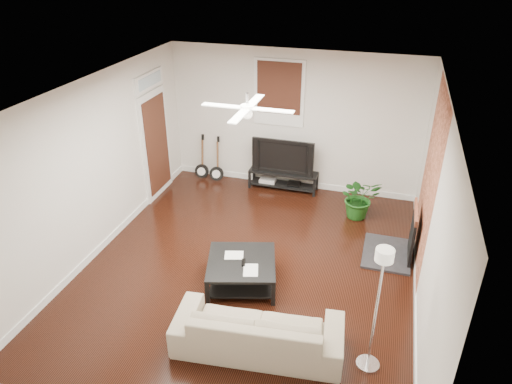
# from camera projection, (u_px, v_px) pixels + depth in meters

# --- Properties ---
(room) EXTENTS (5.01, 6.01, 2.81)m
(room) POSITION_uv_depth(u_px,v_px,m) (248.00, 189.00, 6.72)
(room) COLOR black
(room) RESTS_ON ground
(brick_accent) EXTENTS (0.02, 2.20, 2.80)m
(brick_accent) POSITION_uv_depth(u_px,v_px,m) (429.00, 181.00, 6.94)
(brick_accent) COLOR brown
(brick_accent) RESTS_ON floor
(fireplace) EXTENTS (0.80, 1.10, 0.92)m
(fireplace) POSITION_uv_depth(u_px,v_px,m) (400.00, 232.00, 7.46)
(fireplace) COLOR black
(fireplace) RESTS_ON floor
(window_back) EXTENTS (1.00, 0.06, 1.30)m
(window_back) POSITION_uv_depth(u_px,v_px,m) (279.00, 93.00, 9.05)
(window_back) COLOR #34160E
(window_back) RESTS_ON wall_back
(door_left) EXTENTS (0.08, 1.00, 2.50)m
(door_left) POSITION_uv_depth(u_px,v_px,m) (155.00, 135.00, 9.02)
(door_left) COLOR white
(door_left) RESTS_ON wall_left
(tv_stand) EXTENTS (1.39, 0.37, 0.39)m
(tv_stand) POSITION_uv_depth(u_px,v_px,m) (283.00, 180.00, 9.67)
(tv_stand) COLOR black
(tv_stand) RESTS_ON floor
(tv) EXTENTS (1.25, 0.16, 0.72)m
(tv) POSITION_uv_depth(u_px,v_px,m) (284.00, 155.00, 9.43)
(tv) COLOR black
(tv) RESTS_ON tv_stand
(coffee_table) EXTENTS (1.21, 1.21, 0.41)m
(coffee_table) POSITION_uv_depth(u_px,v_px,m) (242.00, 272.00, 6.96)
(coffee_table) COLOR black
(coffee_table) RESTS_ON floor
(sofa) EXTENTS (2.16, 1.03, 0.61)m
(sofa) POSITION_uv_depth(u_px,v_px,m) (258.00, 329.00, 5.81)
(sofa) COLOR tan
(sofa) RESTS_ON floor
(floor_lamp) EXTENTS (0.31, 0.31, 1.70)m
(floor_lamp) POSITION_uv_depth(u_px,v_px,m) (376.00, 311.00, 5.30)
(floor_lamp) COLOR silver
(floor_lamp) RESTS_ON floor
(potted_plant) EXTENTS (0.90, 0.85, 0.80)m
(potted_plant) POSITION_uv_depth(u_px,v_px,m) (360.00, 198.00, 8.58)
(potted_plant) COLOR #195317
(potted_plant) RESTS_ON floor
(guitar_left) EXTENTS (0.33, 0.25, 0.96)m
(guitar_left) POSITION_uv_depth(u_px,v_px,m) (201.00, 158.00, 9.96)
(guitar_left) COLOR black
(guitar_left) RESTS_ON floor
(guitar_right) EXTENTS (0.34, 0.28, 0.96)m
(guitar_right) POSITION_uv_depth(u_px,v_px,m) (216.00, 160.00, 9.85)
(guitar_right) COLOR black
(guitar_right) RESTS_ON floor
(ceiling_fan) EXTENTS (1.24, 1.24, 0.32)m
(ceiling_fan) POSITION_uv_depth(u_px,v_px,m) (247.00, 108.00, 6.16)
(ceiling_fan) COLOR white
(ceiling_fan) RESTS_ON ceiling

